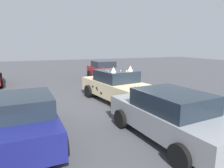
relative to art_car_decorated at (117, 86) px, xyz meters
name	(u,v)px	position (x,y,z in m)	size (l,w,h in m)	color
ground_plane	(117,101)	(-0.02, 0.00, -0.76)	(60.00, 60.00, 0.00)	#47474C
art_car_decorated	(117,86)	(0.00, 0.00, 0.00)	(4.91, 2.60, 1.79)	beige
parked_sedan_behind_right	(170,115)	(-4.32, 0.22, -0.03)	(4.38, 2.27, 1.46)	gray
parked_sedan_row_back_far	(104,70)	(6.44, -1.68, -0.02)	(4.30, 2.06, 1.49)	red
parked_sedan_row_back_center	(23,118)	(-2.91, 4.24, -0.05)	(4.13, 2.08, 1.45)	navy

